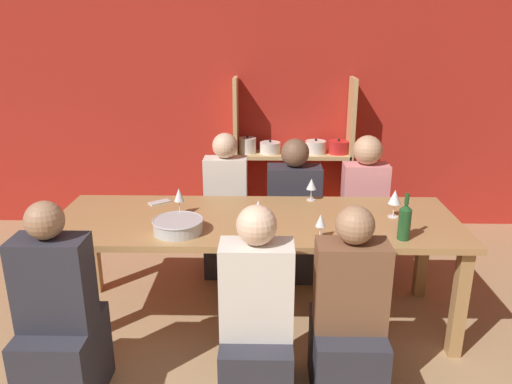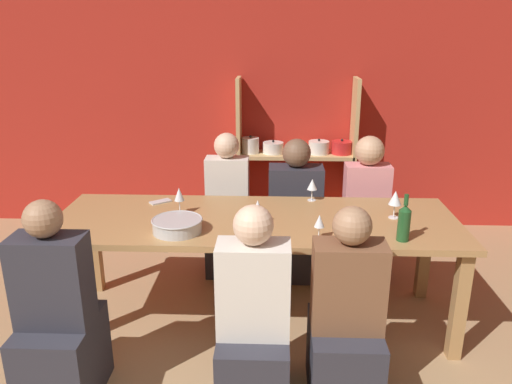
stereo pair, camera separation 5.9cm
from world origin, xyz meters
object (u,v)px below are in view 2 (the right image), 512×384
person_near_a (59,329)px  person_far_b (228,220)px  wine_glass_white_c (395,199)px  person_far_a (295,225)px  wine_glass_white_b (258,208)px  wine_glass_empty_b (319,222)px  person_near_c (253,332)px  shelf_unit (297,176)px  mixing_bowl (177,225)px  wine_glass_empty_a (312,185)px  wine_glass_red_a (179,195)px  person_near_b (345,330)px  wine_glass_white_a (343,227)px  wine_bottle_green (404,222)px  cell_phone (160,202)px  dining_table (255,230)px  person_far_c (364,223)px

person_near_a → person_far_b: (0.76, 1.57, 0.02)m
wine_glass_white_c → person_far_a: 1.06m
wine_glass_white_b → wine_glass_empty_b: (0.37, -0.21, -0.00)m
person_far_a → wine_glass_white_b: bearing=72.2°
person_near_c → person_far_a: bearing=79.9°
shelf_unit → wine_glass_white_c: size_ratio=8.08×
shelf_unit → person_far_b: bearing=-124.1°
mixing_bowl → person_far_a: (0.76, 1.00, -0.40)m
wine_glass_white_b → person_far_b: 1.00m
wine_glass_white_b → person_far_a: size_ratio=0.14×
shelf_unit → wine_glass_empty_a: (0.05, -1.29, 0.32)m
wine_glass_red_a → person_near_b: bearing=-38.0°
person_near_a → person_far_a: person_near_a is taller
wine_glass_white_a → wine_glass_red_a: bearing=155.7°
wine_bottle_green → wine_glass_white_a: wine_bottle_green is taller
wine_glass_white_a → cell_phone: bearing=150.7°
wine_glass_white_b → wine_glass_empty_b: size_ratio=1.08×
shelf_unit → wine_glass_empty_a: shelf_unit is taller
dining_table → mixing_bowl: 0.54m
dining_table → cell_phone: (-0.69, 0.29, 0.09)m
wine_glass_empty_a → wine_glass_red_a: 0.95m
wine_glass_white_a → shelf_unit: bearing=94.7°
cell_phone → person_far_c: 1.64m
wine_glass_empty_a → wine_glass_white_b: wine_glass_empty_a is taller
person_far_b → person_far_c: (1.11, -0.04, 0.00)m
person_near_a → wine_glass_red_a: bearing=59.9°
dining_table → wine_glass_white_a: (0.52, -0.39, 0.19)m
wine_glass_red_a → person_far_a: (0.81, 0.68, -0.48)m
wine_glass_empty_b → wine_bottle_green: bearing=-1.2°
wine_glass_empty_a → wine_glass_white_c: (0.52, -0.33, 0.02)m
shelf_unit → wine_glass_white_c: shelf_unit is taller
person_near_b → person_near_c: size_ratio=0.99×
person_near_b → wine_glass_red_a: bearing=142.0°
wine_bottle_green → wine_glass_white_b: wine_bottle_green is taller
dining_table → wine_glass_empty_a: wine_glass_empty_a is taller
wine_glass_empty_b → person_far_b: person_far_b is taller
wine_glass_white_a → cell_phone: wine_glass_white_a is taller
person_near_a → person_far_a: 2.04m
wine_glass_empty_a → person_near_c: size_ratio=0.14×
wine_glass_white_a → person_far_a: (-0.22, 1.15, -0.46)m
wine_glass_empty_a → person_far_b: bearing=148.8°
person_far_b → wine_glass_red_a: bearing=69.7°
mixing_bowl → person_near_a: bearing=-134.4°
dining_table → cell_phone: bearing=157.3°
person_far_b → person_near_c: size_ratio=1.04×
person_far_a → cell_phone: bearing=25.5°
shelf_unit → mixing_bowl: shelf_unit is taller
shelf_unit → cell_phone: size_ratio=9.36×
wine_glass_white_b → cell_phone: (-0.71, 0.39, -0.10)m
cell_phone → person_far_a: (0.99, 0.47, -0.36)m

